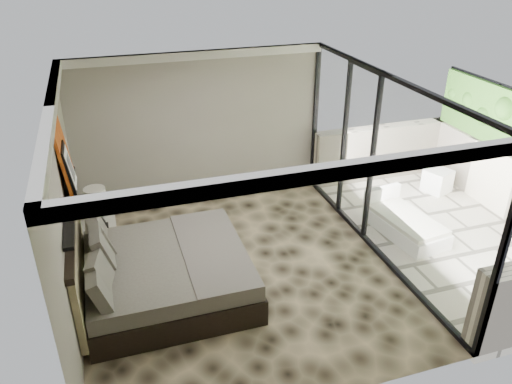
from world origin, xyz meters
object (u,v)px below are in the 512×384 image
object	(u,v)px
ottoman	(437,181)
nightstand	(101,238)
bed	(160,273)
table_lamp	(96,201)
lounger	(404,223)

from	to	relation	value
ottoman	nightstand	bearing A→B (deg)	-178.21
nightstand	bed	bearing A→B (deg)	-70.97
table_lamp	nightstand	bearing A→B (deg)	-110.67
bed	ottoman	bearing A→B (deg)	15.43
lounger	nightstand	bearing A→B (deg)	161.66
ottoman	lounger	bearing A→B (deg)	-142.24
bed	lounger	distance (m)	4.18
nightstand	ottoman	world-z (taller)	nightstand
ottoman	lounger	size ratio (longest dim) A/B	0.29
bed	lounger	bearing A→B (deg)	5.68
ottoman	bed	bearing A→B (deg)	-164.57
table_lamp	ottoman	world-z (taller)	table_lamp
table_lamp	lounger	bearing A→B (deg)	-11.38
table_lamp	lounger	xyz separation A→B (m)	(4.89, -0.98, -0.72)
bed	nightstand	size ratio (longest dim) A/B	4.43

